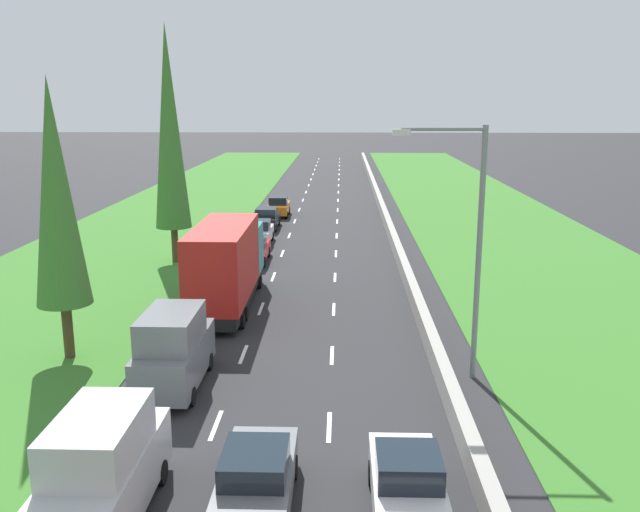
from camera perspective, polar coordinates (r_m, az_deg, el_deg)
The scene contains 17 objects.
ground_plane at distance 59.01m, azimuth -0.23°, elevation 3.43°, with size 300.00×300.00×0.00m, color #28282B.
grass_verge_left at distance 60.78m, azimuth -12.26°, elevation 3.43°, with size 14.00×140.00×0.04m, color #387528.
grass_verge_right at distance 60.23m, azimuth 13.57°, elevation 3.28°, with size 14.00×140.00×0.04m, color #387528.
median_barrier at distance 59.02m, azimuth 5.32°, elevation 3.79°, with size 0.44×120.00×0.85m, color #9E9B93.
lane_markings at distance 59.01m, azimuth -0.23°, elevation 3.43°, with size 3.64×116.00×0.01m.
silver_van_left_lane at distance 17.47m, azimuth -17.65°, elevation -16.50°, with size 1.96×4.90×2.82m.
grey_van_left_lane at distance 24.20m, azimuth -12.16°, elevation -7.67°, with size 1.96×4.90×2.82m.
red_box_truck_left_lane at distance 32.68m, azimuth -7.83°, elevation -0.64°, with size 2.46×9.40×4.18m.
white_hatchback_right_lane at distance 17.36m, azimuth 7.30°, elevation -18.29°, with size 1.74×3.90×1.72m.
red_sedan_left_lane at distance 42.07m, azimuth -5.66°, elevation 0.58°, with size 1.82×4.50×1.64m.
white_hatchback_left_lane at distance 47.32m, azimuth -5.13°, elevation 2.01°, with size 1.74×3.90×1.72m.
grey_sedan_centre_lane at distance 17.46m, azimuth -5.39°, elevation -18.14°, with size 1.82×4.50×1.64m.
black_sedan_left_lane at distance 52.95m, azimuth -4.49°, elevation 3.17°, with size 1.82×4.50×1.64m.
orange_hatchback_left_lane at distance 58.51m, azimuth -3.49°, elevation 4.15°, with size 1.74×3.90×1.72m.
poplar_tree_second at distance 26.98m, azimuth -21.26°, elevation 4.84°, with size 2.07×2.07×10.71m.
poplar_tree_third at distance 41.86m, azimuth -12.52°, elevation 10.42°, with size 2.16×2.16×14.20m.
street_light_mast at distance 24.05m, azimuth 12.44°, elevation 1.69°, with size 3.20×0.28×9.00m.
Camera 1 is at (2.07, 1.85, 9.83)m, focal length 38.17 mm.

